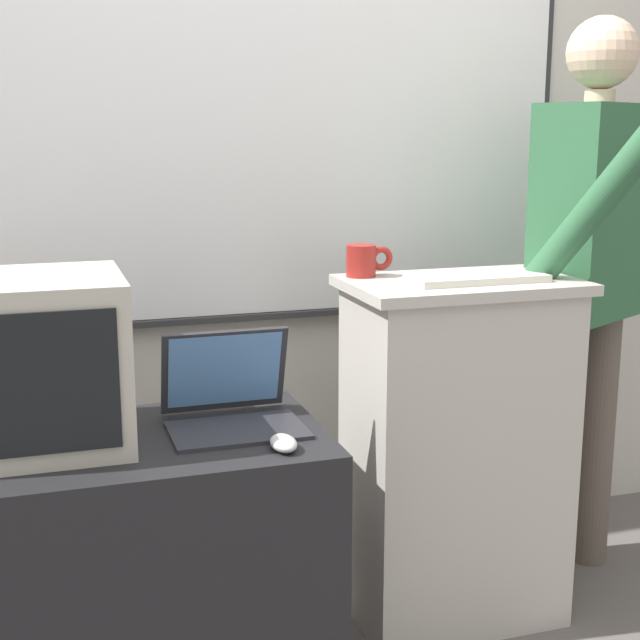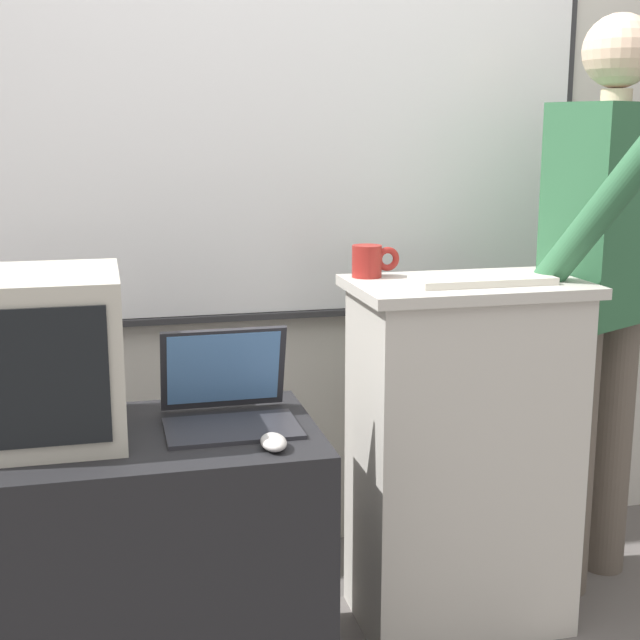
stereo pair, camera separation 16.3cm
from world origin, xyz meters
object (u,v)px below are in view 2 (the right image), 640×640
object	(u,v)px
person_presenter	(606,269)
computer_mouse_by_laptop	(274,442)
wireless_keyboard	(483,280)
side_desk	(147,567)
lectern_podium	(461,454)
laptop	(227,392)
crt_monitor	(43,356)
coffee_mug	(369,261)

from	to	relation	value
person_presenter	computer_mouse_by_laptop	size ratio (longest dim) A/B	17.64
wireless_keyboard	side_desk	bearing A→B (deg)	-173.43
lectern_podium	laptop	xyz separation A→B (m)	(-0.69, -0.10, 0.27)
lectern_podium	crt_monitor	bearing A→B (deg)	-174.18
side_desk	laptop	distance (m)	0.48
wireless_keyboard	computer_mouse_by_laptop	size ratio (longest dim) A/B	3.84
wireless_keyboard	lectern_podium	bearing A→B (deg)	113.77
side_desk	computer_mouse_by_laptop	world-z (taller)	computer_mouse_by_laptop
side_desk	wireless_keyboard	size ratio (longest dim) A/B	2.25
computer_mouse_by_laptop	coffee_mug	xyz separation A→B (m)	(0.37, 0.47, 0.34)
laptop	computer_mouse_by_laptop	xyz separation A→B (m)	(0.07, -0.24, -0.06)
side_desk	crt_monitor	size ratio (longest dim) A/B	2.05
person_presenter	wireless_keyboard	world-z (taller)	person_presenter
computer_mouse_by_laptop	crt_monitor	bearing A→B (deg)	156.17
person_presenter	wireless_keyboard	size ratio (longest dim) A/B	4.59
side_desk	person_presenter	distance (m)	1.58
wireless_keyboard	coffee_mug	xyz separation A→B (m)	(-0.27, 0.18, 0.04)
wireless_keyboard	computer_mouse_by_laptop	bearing A→B (deg)	-155.58
lectern_podium	laptop	world-z (taller)	lectern_podium
side_desk	wireless_keyboard	bearing A→B (deg)	6.57
computer_mouse_by_laptop	coffee_mug	distance (m)	0.69
person_presenter	computer_mouse_by_laptop	bearing A→B (deg)	174.97
laptop	wireless_keyboard	distance (m)	0.76
side_desk	laptop	world-z (taller)	laptop
crt_monitor	computer_mouse_by_laptop	bearing A→B (deg)	-23.83
laptop	coffee_mug	size ratio (longest dim) A/B	2.37
laptop	crt_monitor	xyz separation A→B (m)	(-0.44, -0.01, 0.13)
computer_mouse_by_laptop	wireless_keyboard	bearing A→B (deg)	24.42
computer_mouse_by_laptop	person_presenter	bearing A→B (deg)	22.21
side_desk	person_presenter	bearing A→B (deg)	10.95
lectern_podium	crt_monitor	xyz separation A→B (m)	(-1.13, -0.12, 0.39)
lectern_podium	crt_monitor	size ratio (longest dim) A/B	2.43
person_presenter	computer_mouse_by_laptop	xyz separation A→B (m)	(-1.12, -0.46, -0.30)
side_desk	wireless_keyboard	distance (m)	1.16
side_desk	lectern_podium	bearing A→B (deg)	9.90
side_desk	wireless_keyboard	xyz separation A→B (m)	(0.93, 0.11, 0.68)
lectern_podium	computer_mouse_by_laptop	distance (m)	0.74
wireless_keyboard	coffee_mug	size ratio (longest dim) A/B	2.76
wireless_keyboard	crt_monitor	bearing A→B (deg)	-176.84
side_desk	laptop	size ratio (longest dim) A/B	2.63
side_desk	crt_monitor	distance (m)	0.60
lectern_podium	crt_monitor	distance (m)	1.20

